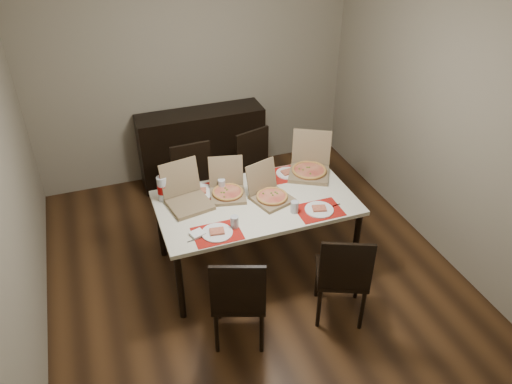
% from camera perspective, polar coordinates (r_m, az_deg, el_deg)
% --- Properties ---
extents(ground, '(3.80, 4.00, 0.02)m').
position_cam_1_polar(ground, '(5.00, -0.66, -8.64)').
color(ground, '#462B15').
rests_on(ground, ground).
extents(room_walls, '(3.84, 4.02, 2.62)m').
position_cam_1_polar(room_walls, '(4.41, -2.70, 12.12)').
color(room_walls, gray).
rests_on(room_walls, ground).
extents(sideboard, '(1.50, 0.40, 0.90)m').
position_cam_1_polar(sideboard, '(6.14, -6.20, 5.24)').
color(sideboard, black).
rests_on(sideboard, ground).
extents(dining_table, '(1.80, 1.00, 0.75)m').
position_cam_1_polar(dining_table, '(4.61, -0.00, -1.72)').
color(dining_table, beige).
rests_on(dining_table, ground).
extents(chair_near_left, '(0.54, 0.54, 0.93)m').
position_cam_1_polar(chair_near_left, '(3.99, -1.98, -11.85)').
color(chair_near_left, black).
rests_on(chair_near_left, ground).
extents(chair_near_right, '(0.55, 0.55, 0.93)m').
position_cam_1_polar(chair_near_right, '(4.23, 9.89, -9.22)').
color(chair_near_right, black).
rests_on(chair_near_right, ground).
extents(chair_far_left, '(0.43, 0.43, 0.93)m').
position_cam_1_polar(chair_far_left, '(5.29, -6.93, 0.90)').
color(chair_far_left, black).
rests_on(chair_far_left, ground).
extents(chair_far_right, '(0.52, 0.52, 0.93)m').
position_cam_1_polar(chair_far_right, '(5.52, 0.30, 2.69)').
color(chair_far_right, black).
rests_on(chair_far_right, ground).
extents(setting_near_left, '(0.46, 0.30, 0.11)m').
position_cam_1_polar(setting_near_left, '(4.20, -4.22, -4.39)').
color(setting_near_left, '#AD100B').
rests_on(setting_near_left, dining_table).
extents(setting_near_right, '(0.48, 0.30, 0.11)m').
position_cam_1_polar(setting_near_right, '(4.46, 6.50, -1.94)').
color(setting_near_right, '#AD100B').
rests_on(setting_near_right, dining_table).
extents(setting_far_left, '(0.48, 0.30, 0.11)m').
position_cam_1_polar(setting_far_left, '(4.71, -6.07, 0.17)').
color(setting_far_left, '#AD100B').
rests_on(setting_far_left, dining_table).
extents(setting_far_right, '(0.49, 0.30, 0.11)m').
position_cam_1_polar(setting_far_right, '(4.93, 3.12, 2.04)').
color(setting_far_right, '#AD100B').
rests_on(setting_far_right, dining_table).
extents(napkin_loose, '(0.15, 0.16, 0.02)m').
position_cam_1_polar(napkin_loose, '(4.52, 1.39, -1.36)').
color(napkin_loose, white).
rests_on(napkin_loose, dining_table).
extents(pizza_box_center, '(0.41, 0.44, 0.32)m').
position_cam_1_polar(pizza_box_center, '(4.57, 1.60, -0.24)').
color(pizza_box_center, brown).
rests_on(pizza_box_center, dining_table).
extents(pizza_box_right, '(0.54, 0.56, 0.39)m').
position_cam_1_polar(pizza_box_right, '(4.98, 6.13, 2.76)').
color(pizza_box_right, brown).
rests_on(pizza_box_right, dining_table).
extents(pizza_box_left, '(0.43, 0.46, 0.36)m').
position_cam_1_polar(pizza_box_left, '(4.55, -7.88, -0.66)').
color(pizza_box_left, brown).
rests_on(pizza_box_left, dining_table).
extents(pizza_box_extra, '(0.39, 0.42, 0.32)m').
position_cam_1_polar(pizza_box_extra, '(4.64, -3.28, 0.28)').
color(pizza_box_extra, brown).
rests_on(pizza_box_extra, dining_table).
extents(faina_plate, '(0.22, 0.22, 0.03)m').
position_cam_1_polar(faina_plate, '(4.61, -3.48, -0.53)').
color(faina_plate, black).
rests_on(faina_plate, dining_table).
extents(dip_bowl, '(0.12, 0.12, 0.02)m').
position_cam_1_polar(dip_bowl, '(4.71, -0.30, 0.33)').
color(dip_bowl, white).
rests_on(dip_bowl, dining_table).
extents(soda_bottle, '(0.10, 0.10, 0.29)m').
position_cam_1_polar(soda_bottle, '(4.61, -10.64, 0.41)').
color(soda_bottle, silver).
rests_on(soda_bottle, dining_table).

